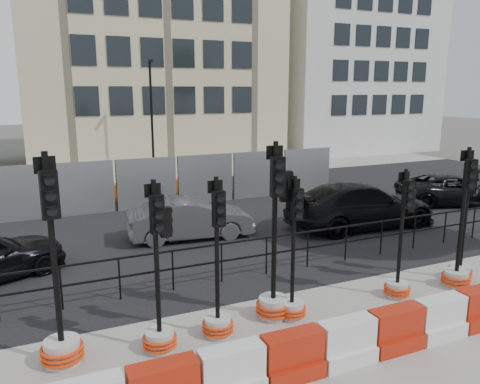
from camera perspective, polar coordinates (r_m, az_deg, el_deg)
name	(u,v)px	position (r m, az deg, el deg)	size (l,w,h in m)	color
ground	(290,294)	(10.98, 6.11, -12.21)	(120.00, 120.00, 0.00)	#51514C
sidewalk_near	(378,362)	(8.82, 16.42, -19.22)	(40.00, 6.00, 0.02)	gray
road	(194,218)	(17.03, -5.69, -3.13)	(40.00, 14.00, 0.03)	black
sidewalk_far	(141,176)	(25.54, -12.03, 1.88)	(40.00, 4.00, 0.02)	gray
building_cream	(145,16)	(31.71, -11.45, 20.24)	(15.00, 10.06, 18.00)	#C5B590
building_white	(343,43)	(37.87, 12.49, 17.36)	(12.00, 9.06, 16.00)	silver
kerb_railing	(266,249)	(11.70, 3.25, -6.94)	(18.00, 0.04, 1.00)	black
heras_fencing	(161,186)	(19.28, -9.64, 0.73)	(14.33, 1.72, 2.00)	#92959A
lamp_post_far	(152,116)	(24.28, -10.70, 9.05)	(0.12, 0.56, 6.00)	black
barrier_row	(371,337)	(8.77, 15.69, -16.67)	(12.55, 0.50, 0.80)	red
traffic_signal_a	(60,324)	(8.62, -21.10, -14.73)	(0.72, 0.72, 3.63)	beige
traffic_signal_b	(160,312)	(8.58, -9.78, -14.23)	(0.61, 0.61, 3.11)	beige
traffic_signal_c	(218,305)	(8.98, -2.72, -13.57)	(0.60, 0.60, 3.06)	beige
traffic_signal_d	(274,278)	(9.55, 4.22, -10.43)	(0.71, 0.71, 3.61)	beige
traffic_signal_e	(292,290)	(9.65, 6.41, -11.84)	(0.58, 0.58, 2.95)	beige
traffic_signal_f	(399,268)	(11.06, 18.84, -8.74)	(0.57, 0.57, 2.92)	beige
traffic_signal_g	(458,260)	(12.11, 25.05, -7.47)	(0.65, 0.65, 3.31)	beige
traffic_signal_h	(462,255)	(12.66, 25.43, -7.00)	(0.59, 0.59, 2.98)	beige
car_b	(190,219)	(14.58, -6.07, -3.27)	(3.98, 1.75, 1.27)	#434347
car_c	(360,205)	(16.18, 14.48, -1.59)	(5.30, 2.34, 1.51)	black
car_d	(454,190)	(20.70, 24.59, 0.28)	(4.82, 3.46, 1.22)	black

